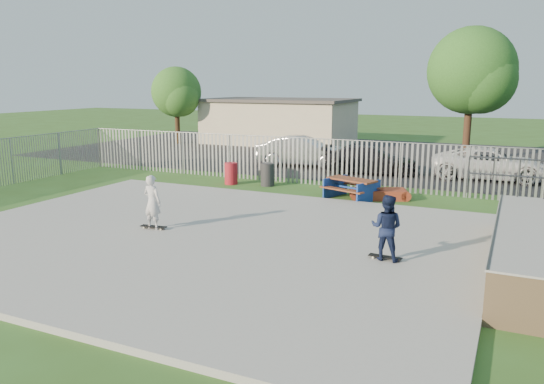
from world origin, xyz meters
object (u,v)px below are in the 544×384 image
at_px(car_white, 490,164).
at_px(trash_bin_grey, 268,175).
at_px(car_dark, 370,160).
at_px(tree_left, 176,92).
at_px(car_silver, 303,151).
at_px(funbox, 379,194).
at_px(skater_white, 152,202).
at_px(picnic_table, 352,189).
at_px(trash_bin_red, 231,173).
at_px(tree_mid, 471,71).
at_px(skater_navy, 386,227).

bearing_deg(car_white, trash_bin_grey, 119.54).
relative_size(car_dark, tree_left, 0.84).
bearing_deg(car_silver, funbox, -146.40).
xyz_separation_m(car_silver, skater_white, (0.71, -13.53, 0.14)).
height_order(picnic_table, car_white, car_white).
relative_size(funbox, car_dark, 0.45).
distance_m(picnic_table, tree_left, 21.37).
bearing_deg(trash_bin_red, car_dark, 47.09).
relative_size(tree_left, tree_mid, 0.74).
bearing_deg(picnic_table, tree_mid, 97.31).
xyz_separation_m(car_dark, tree_left, (-15.96, 6.90, 2.98)).
distance_m(tree_mid, skater_white, 21.19).
distance_m(tree_left, tree_mid, 19.73).
relative_size(tree_left, skater_white, 3.43).
height_order(trash_bin_red, car_dark, car_dark).
bearing_deg(picnic_table, car_white, 75.91).
bearing_deg(tree_left, picnic_table, -37.30).
relative_size(car_white, skater_white, 3.20).
bearing_deg(funbox, car_silver, 110.06).
distance_m(trash_bin_grey, car_dark, 5.79).
relative_size(funbox, skater_white, 1.31).
height_order(picnic_table, skater_white, skater_white).
distance_m(trash_bin_grey, tree_left, 17.64).
bearing_deg(trash_bin_red, skater_white, -77.32).
height_order(skater_navy, skater_white, same).
xyz_separation_m(trash_bin_red, tree_left, (-11.17, 12.05, 3.20)).
relative_size(car_silver, skater_navy, 2.99).
bearing_deg(picnic_table, skater_navy, -47.00).
distance_m(trash_bin_red, car_dark, 7.04).
bearing_deg(car_white, picnic_table, 142.23).
relative_size(funbox, skater_navy, 1.31).
bearing_deg(trash_bin_red, tree_mid, 54.57).
height_order(funbox, skater_navy, skater_navy).
relative_size(picnic_table, car_silver, 0.48).
relative_size(trash_bin_red, car_white, 0.18).
distance_m(picnic_table, car_dark, 5.96).
distance_m(picnic_table, car_silver, 8.03).
bearing_deg(car_silver, trash_bin_grey, 177.23).
xyz_separation_m(car_white, tree_mid, (-1.62, 6.08, 4.23)).
height_order(picnic_table, skater_navy, skater_navy).
distance_m(car_silver, car_white, 9.10).
height_order(trash_bin_grey, skater_white, skater_white).
bearing_deg(tree_mid, car_dark, -118.65).
bearing_deg(skater_white, tree_left, -53.23).
bearing_deg(car_silver, tree_mid, -59.44).
xyz_separation_m(trash_bin_red, trash_bin_grey, (1.60, 0.32, 0.02)).
bearing_deg(car_dark, car_white, -92.06).
distance_m(trash_bin_red, tree_mid, 15.35).
distance_m(car_silver, tree_left, 13.99).
height_order(picnic_table, car_silver, car_silver).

